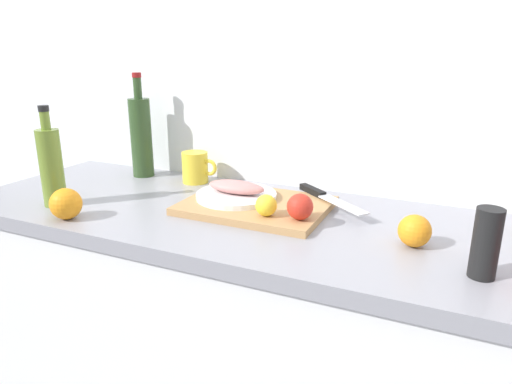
# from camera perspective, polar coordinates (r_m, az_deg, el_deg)

# --- Properties ---
(back_wall) EXTENTS (3.20, 0.05, 2.50)m
(back_wall) POSITION_cam_1_polar(r_m,az_deg,el_deg) (1.44, 10.03, 13.85)
(back_wall) COLOR white
(back_wall) RESTS_ON ground_plane
(kitchen_counter) EXTENTS (2.00, 0.60, 0.90)m
(kitchen_counter) POSITION_cam_1_polar(r_m,az_deg,el_deg) (1.43, 4.63, -20.73)
(kitchen_counter) COLOR white
(kitchen_counter) RESTS_ON ground_plane
(cutting_board) EXTENTS (0.40, 0.30, 0.02)m
(cutting_board) POSITION_cam_1_polar(r_m,az_deg,el_deg) (1.29, 0.00, -1.70)
(cutting_board) COLOR tan
(cutting_board) RESTS_ON kitchen_counter
(white_plate) EXTENTS (0.23, 0.23, 0.01)m
(white_plate) POSITION_cam_1_polar(r_m,az_deg,el_deg) (1.32, -2.46, -0.43)
(white_plate) COLOR white
(white_plate) RESTS_ON cutting_board
(fish_fillet) EXTENTS (0.17, 0.07, 0.04)m
(fish_fillet) POSITION_cam_1_polar(r_m,az_deg,el_deg) (1.32, -2.48, 0.63)
(fish_fillet) COLOR tan
(fish_fillet) RESTS_ON white_plate
(chef_knife) EXTENTS (0.25, 0.20, 0.02)m
(chef_knife) POSITION_cam_1_polar(r_m,az_deg,el_deg) (1.33, 8.32, -0.42)
(chef_knife) COLOR silver
(chef_knife) RESTS_ON cutting_board
(lemon_0) EXTENTS (0.06, 0.06, 0.06)m
(lemon_0) POSITION_cam_1_polar(r_m,az_deg,el_deg) (1.18, 1.27, -1.67)
(lemon_0) COLOR yellow
(lemon_0) RESTS_ON cutting_board
(tomato_0) EXTENTS (0.07, 0.07, 0.07)m
(tomato_0) POSITION_cam_1_polar(r_m,az_deg,el_deg) (1.15, 5.50, -1.83)
(tomato_0) COLOR red
(tomato_0) RESTS_ON cutting_board
(olive_oil_bottle) EXTENTS (0.06, 0.06, 0.29)m
(olive_oil_bottle) POSITION_cam_1_polar(r_m,az_deg,el_deg) (1.42, -24.13, 3.02)
(olive_oil_bottle) COLOR olive
(olive_oil_bottle) RESTS_ON kitchen_counter
(wine_bottle) EXTENTS (0.07, 0.07, 0.36)m
(wine_bottle) POSITION_cam_1_polar(r_m,az_deg,el_deg) (1.66, -14.11, 6.81)
(wine_bottle) COLOR #2D4723
(wine_bottle) RESTS_ON kitchen_counter
(coffee_mug_1) EXTENTS (0.13, 0.09, 0.10)m
(coffee_mug_1) POSITION_cam_1_polar(r_m,az_deg,el_deg) (1.55, -7.52, 3.07)
(coffee_mug_1) COLOR yellow
(coffee_mug_1) RESTS_ON kitchen_counter
(orange_1) EXTENTS (0.07, 0.07, 0.07)m
(orange_1) POSITION_cam_1_polar(r_m,az_deg,el_deg) (1.10, 19.13, -4.58)
(orange_1) COLOR orange
(orange_1) RESTS_ON kitchen_counter
(orange_2) EXTENTS (0.08, 0.08, 0.08)m
(orange_2) POSITION_cam_1_polar(r_m,az_deg,el_deg) (1.31, -22.58, -1.36)
(orange_2) COLOR orange
(orange_2) RESTS_ON kitchen_counter
(pepper_mill) EXTENTS (0.05, 0.05, 0.14)m
(pepper_mill) POSITION_cam_1_polar(r_m,az_deg,el_deg) (1.00, 26.70, -5.74)
(pepper_mill) COLOR black
(pepper_mill) RESTS_ON kitchen_counter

